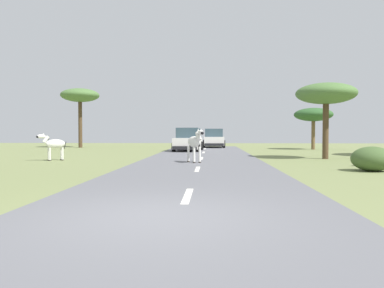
# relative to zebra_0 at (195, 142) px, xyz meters

# --- Properties ---
(ground_plane) EXTENTS (90.00, 90.00, 0.00)m
(ground_plane) POSITION_rel_zebra_0_xyz_m (-0.21, -11.19, -0.98)
(ground_plane) COLOR olive
(road) EXTENTS (6.00, 64.00, 0.05)m
(road) POSITION_rel_zebra_0_xyz_m (0.24, -11.19, -0.96)
(road) COLOR slate
(road) RESTS_ON ground_plane
(lane_markings) EXTENTS (0.16, 56.00, 0.01)m
(lane_markings) POSITION_rel_zebra_0_xyz_m (0.24, -12.19, -0.93)
(lane_markings) COLOR silver
(lane_markings) RESTS_ON road
(zebra_0) EXTENTS (0.93, 1.56, 1.56)m
(zebra_0) POSITION_rel_zebra_0_xyz_m (0.00, 0.00, 0.00)
(zebra_0) COLOR silver
(zebra_0) RESTS_ON road
(zebra_1) EXTENTS (1.28, 1.08, 1.40)m
(zebra_1) POSITION_rel_zebra_0_xyz_m (-7.26, 1.49, -0.14)
(zebra_1) COLOR silver
(zebra_1) RESTS_ON ground_plane
(car_0) EXTENTS (2.07, 4.37, 1.74)m
(car_0) POSITION_rel_zebra_0_xyz_m (1.00, 18.35, -0.13)
(car_0) COLOR white
(car_0) RESTS_ON road
(car_1) EXTENTS (2.21, 4.43, 1.74)m
(car_1) POSITION_rel_zebra_0_xyz_m (-0.97, 11.20, -0.13)
(car_1) COLOR white
(car_1) RESTS_ON road
(tree_0) EXTENTS (3.22, 3.22, 3.52)m
(tree_0) POSITION_rel_zebra_0_xyz_m (9.40, 15.10, 1.94)
(tree_0) COLOR brown
(tree_0) RESTS_ON ground_plane
(tree_2) EXTENTS (3.22, 3.22, 4.10)m
(tree_2) POSITION_rel_zebra_0_xyz_m (6.95, 3.42, 2.50)
(tree_2) COLOR #4C3823
(tree_2) RESTS_ON ground_plane
(tree_3) EXTENTS (3.60, 3.60, 5.61)m
(tree_3) POSITION_rel_zebra_0_xyz_m (-11.69, 18.04, 3.91)
(tree_3) COLOR #4C3823
(tree_3) RESTS_ON ground_plane
(bush_0) EXTENTS (1.52, 1.37, 0.91)m
(bush_0) POSITION_rel_zebra_0_xyz_m (6.69, -3.12, -0.53)
(bush_0) COLOR #425B2D
(bush_0) RESTS_ON ground_plane
(bush_1) EXTENTS (0.83, 0.75, 0.50)m
(bush_1) POSITION_rel_zebra_0_xyz_m (7.38, -1.05, -0.73)
(bush_1) COLOR #425B2D
(bush_1) RESTS_ON ground_plane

